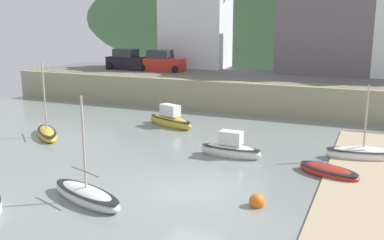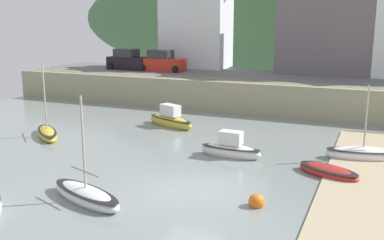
# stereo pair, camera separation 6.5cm
# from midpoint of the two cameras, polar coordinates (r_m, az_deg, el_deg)

# --- Properties ---
(quay_seawall) EXTENTS (48.00, 9.40, 2.40)m
(quay_seawall) POSITION_cam_midpoint_polar(r_m,az_deg,el_deg) (35.41, 10.98, 3.03)
(quay_seawall) COLOR gray
(quay_seawall) RESTS_ON ground
(hillside_backdrop) EXTENTS (80.00, 44.00, 20.28)m
(hillside_backdrop) POSITION_cam_midpoint_polar(r_m,az_deg,el_deg) (72.43, 16.27, 12.18)
(hillside_backdrop) COLOR #497244
(hillside_backdrop) RESTS_ON ground
(waterfront_building_left) EXTENTS (6.71, 4.33, 9.75)m
(waterfront_building_left) POSITION_cam_midpoint_polar(r_m,az_deg,el_deg) (45.32, 0.40, 12.99)
(waterfront_building_left) COLOR silver
(waterfront_building_left) RESTS_ON ground
(waterfront_building_centre) EXTENTS (8.91, 5.50, 10.30)m
(waterfront_building_centre) POSITION_cam_midpoint_polar(r_m,az_deg,el_deg) (42.15, 17.08, 12.79)
(waterfront_building_centre) COLOR slate
(waterfront_building_centre) RESTS_ON ground
(rowboat_small_beached) EXTENTS (3.39, 1.12, 1.58)m
(rowboat_small_beached) POSITION_cam_midpoint_polar(r_m,az_deg,el_deg) (24.06, 4.84, -3.72)
(rowboat_small_beached) COLOR silver
(rowboat_small_beached) RESTS_ON ground
(dinghy_open_wooden) EXTENTS (4.28, 2.54, 4.46)m
(dinghy_open_wooden) POSITION_cam_midpoint_polar(r_m,az_deg,el_deg) (18.84, -13.31, -9.22)
(dinghy_open_wooden) COLOR silver
(dinghy_open_wooden) RESTS_ON ground
(sailboat_tall_mast) EXTENTS (3.32, 2.49, 0.61)m
(sailboat_tall_mast) POSITION_cam_midpoint_polar(r_m,az_deg,el_deg) (22.12, 16.81, -6.24)
(sailboat_tall_mast) COLOR #AA271E
(sailboat_tall_mast) RESTS_ON ground
(sailboat_white_hull) EXTENTS (4.03, 2.09, 4.11)m
(sailboat_white_hull) POSITION_cam_midpoint_polar(r_m,az_deg,el_deg) (25.16, 20.75, -4.03)
(sailboat_white_hull) COLOR white
(sailboat_white_hull) RESTS_ON ground
(sailboat_far_left) EXTENTS (4.10, 2.49, 1.70)m
(sailboat_far_left) POSITION_cam_midpoint_polar(r_m,az_deg,el_deg) (30.69, -2.83, -0.02)
(sailboat_far_left) COLOR gold
(sailboat_far_left) RESTS_ON ground
(sailboat_nearest_shore) EXTENTS (3.57, 3.38, 4.79)m
(sailboat_nearest_shore) POSITION_cam_midpoint_polar(r_m,az_deg,el_deg) (29.35, -17.93, -1.58)
(sailboat_nearest_shore) COLOR gold
(sailboat_nearest_shore) RESTS_ON ground
(parked_car_near_slipway) EXTENTS (4.21, 1.99, 1.95)m
(parked_car_near_slipway) POSITION_cam_midpoint_polar(r_m,az_deg,el_deg) (43.77, -8.17, 7.40)
(parked_car_near_slipway) COLOR black
(parked_car_near_slipway) RESTS_ON ground
(parked_car_by_wall) EXTENTS (4.12, 1.82, 1.95)m
(parked_car_by_wall) POSITION_cam_midpoint_polar(r_m,az_deg,el_deg) (42.03, -3.86, 7.28)
(parked_car_by_wall) COLOR #B22519
(parked_car_by_wall) RESTS_ON ground
(mooring_buoy) EXTENTS (0.64, 0.64, 0.64)m
(mooring_buoy) POSITION_cam_midpoint_polar(r_m,az_deg,el_deg) (18.05, 8.11, -10.18)
(mooring_buoy) COLOR orange
(mooring_buoy) RESTS_ON ground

